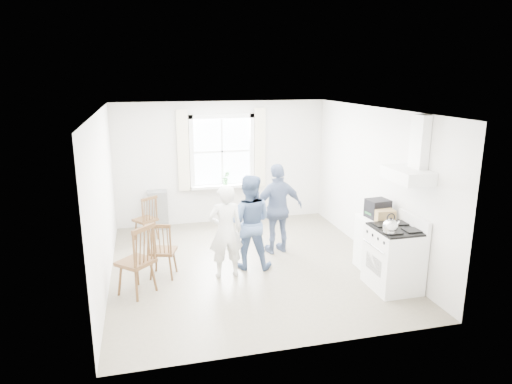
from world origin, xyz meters
name	(u,v)px	position (x,y,z in m)	size (l,w,h in m)	color
room_shell	(248,191)	(0.00, 0.00, 1.30)	(4.62, 5.12, 2.64)	#776E5C
window_assembly	(222,156)	(0.00, 2.45, 1.46)	(1.88, 0.24, 1.70)	white
range_hood	(412,164)	(2.07, -1.35, 1.90)	(0.45, 0.76, 0.94)	white
shelf_unit	(158,210)	(-1.40, 2.33, 0.40)	(0.40, 0.30, 0.80)	gray
gas_stove	(394,258)	(1.91, -1.35, 0.48)	(0.68, 0.76, 1.12)	white
kettle	(390,227)	(1.70, -1.53, 1.05)	(0.21, 0.21, 0.30)	silver
low_cabinet	(375,243)	(1.98, -0.65, 0.45)	(0.50, 0.55, 0.90)	white
stereo_stack	(378,208)	(1.97, -0.67, 1.05)	(0.36, 0.33, 0.30)	black
cardboard_box	(384,216)	(1.97, -0.89, 0.99)	(0.30, 0.21, 0.19)	olive
windsor_chair_a	(148,214)	(-1.61, 1.60, 0.55)	(0.52, 0.52, 0.90)	#472C16
windsor_chair_b	(161,245)	(-1.45, -0.19, 0.57)	(0.49, 0.48, 0.93)	#472C16
windsor_chair_c	(141,253)	(-1.74, -0.68, 0.66)	(0.63, 0.63, 1.08)	#472C16
person_left	(226,231)	(-0.45, -0.33, 0.75)	(0.55, 0.55, 1.50)	silver
person_mid	(249,222)	(-0.01, -0.07, 0.79)	(0.77, 0.77, 1.58)	#485E85
person_right	(278,209)	(0.65, 0.46, 0.81)	(0.95, 0.95, 1.63)	navy
potted_plant	(226,178)	(0.06, 2.36, 1.00)	(0.16, 0.16, 0.29)	#2F6A2F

